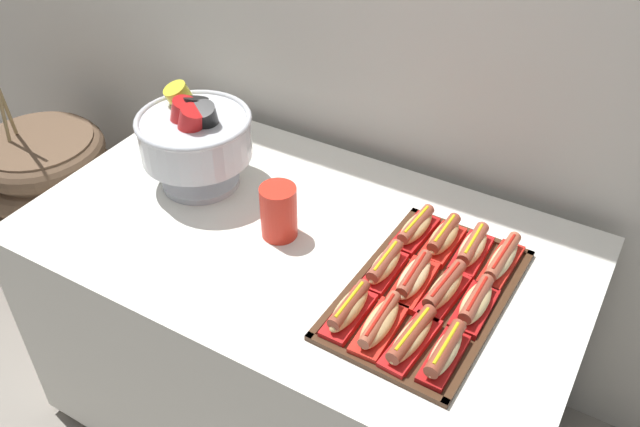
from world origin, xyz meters
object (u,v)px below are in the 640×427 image
Objects in this scene: hot_dog_8 at (415,228)px; cup_stack at (279,212)px; hot_dog_3 at (445,353)px; hot_dog_6 at (444,290)px; hot_dog_7 at (475,303)px; buffet_table at (304,331)px; punch_bowl at (195,136)px; hot_dog_11 at (502,261)px; hot_dog_0 at (349,309)px; hot_dog_5 at (414,278)px; serving_tray at (427,294)px; hot_dog_9 at (443,238)px; hot_dog_4 at (385,266)px; hot_dog_2 at (411,338)px; floor_vase at (58,212)px; hot_dog_1 at (379,324)px; hot_dog_10 at (472,249)px.

cup_stack is (-0.30, -0.16, 0.04)m from hot_dog_8.
hot_dog_6 is at bearing 112.57° from hot_dog_3.
hot_dog_7 is at bearing -1.88° from hot_dog_6.
punch_bowl is (-0.37, 0.06, 0.51)m from buffet_table.
hot_dog_11 is (0.01, 0.16, -0.00)m from hot_dog_7.
hot_dog_5 is at bearing 63.68° from hot_dog_0.
hot_dog_8 reaches higher than serving_tray.
hot_dog_6 is 0.18m from hot_dog_11.
hot_dog_11 is at bearing 45.85° from hot_dog_5.
buffet_table is 9.04× the size of hot_dog_9.
cup_stack is at bearing -164.28° from hot_dog_11.
hot_dog_7 is (0.22, -0.01, -0.00)m from hot_dog_4.
hot_dog_5 is (-0.07, 0.17, -0.00)m from hot_dog_2.
floor_vase is at bearing -179.29° from hot_dog_11.
floor_vase is 1.50m from hot_dog_0.
hot_dog_4 reaches higher than hot_dog_2.
hot_dog_9 is at bearing 100.93° from serving_tray.
hot_dog_3 is 0.52× the size of punch_bowl.
hot_dog_3 reaches higher than hot_dog_1.
floor_vase is at bearing 174.71° from hot_dog_6.
hot_dog_7 is 0.85m from punch_bowl.
hot_dog_11 is (0.23, 0.16, -0.00)m from hot_dog_4.
punch_bowl is at bearing 172.87° from serving_tray.
hot_dog_2 is 0.81m from punch_bowl.
cup_stack reaches higher than hot_dog_9.
hot_dog_0 is 0.22m from hot_dog_6.
hot_dog_1 is 1.08× the size of hot_dog_10.
floor_vase is at bearing 167.67° from hot_dog_0.
floor_vase is at bearing -179.16° from hot_dog_10.
hot_dog_10 is at bearing -1.88° from hot_dog_8.
hot_dog_0 is 0.08m from hot_dog_1.
hot_dog_2 is at bearing -91.88° from hot_dog_10.
hot_dog_5 reaches higher than hot_dog_8.
hot_dog_5 is at bearing 178.12° from serving_tray.
hot_dog_0 reaches higher than hot_dog_11.
hot_dog_1 is 0.74m from punch_bowl.
hot_dog_4 is at bearing 130.40° from hot_dog_2.
cup_stack is (0.31, -0.08, -0.08)m from punch_bowl.
cup_stack is (1.09, -0.13, 0.52)m from floor_vase.
serving_tray is at bearing 75.32° from hot_dog_1.
hot_dog_11 is (0.48, 0.13, 0.39)m from buffet_table.
hot_dog_0 reaches higher than hot_dog_5.
hot_dog_9 is at bearing -1.88° from hot_dog_8.
hot_dog_0 reaches higher than hot_dog_8.
cup_stack reaches higher than hot_dog_2.
hot_dog_10 is at bearing 88.12° from hot_dog_6.
hot_dog_3 reaches higher than hot_dog_11.
serving_tray is at bearing 53.84° from hot_dog_0.
hot_dog_3 is 0.99× the size of hot_dog_10.
floor_vase reaches higher than hot_dog_5.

